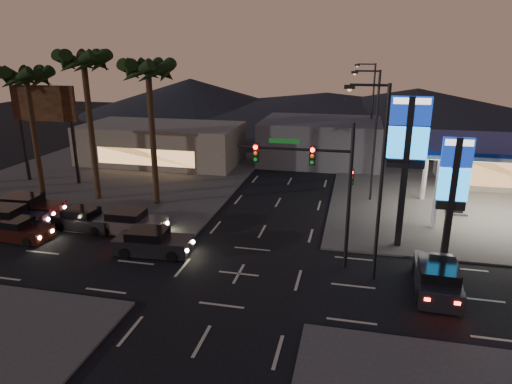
% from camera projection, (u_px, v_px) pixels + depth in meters
% --- Properties ---
extents(ground, '(140.00, 140.00, 0.00)m').
position_uv_depth(ground, '(239.00, 274.00, 24.38)').
color(ground, black).
rests_on(ground, ground).
extents(corner_lot_ne, '(24.00, 24.00, 0.12)m').
position_uv_depth(corner_lot_ne, '(487.00, 200.00, 35.87)').
color(corner_lot_ne, '#47443F').
rests_on(corner_lot_ne, ground).
extents(corner_lot_nw, '(24.00, 24.00, 0.12)m').
position_uv_depth(corner_lot_nw, '(117.00, 176.00, 42.58)').
color(corner_lot_nw, '#47443F').
rests_on(corner_lot_nw, ground).
extents(convenience_store, '(10.00, 6.00, 4.00)m').
position_uv_depth(convenience_store, '(501.00, 163.00, 39.51)').
color(convenience_store, '#726B5B').
rests_on(convenience_store, ground).
extents(pylon_sign_tall, '(2.20, 0.35, 9.00)m').
position_uv_depth(pylon_sign_tall, '(408.00, 143.00, 25.76)').
color(pylon_sign_tall, black).
rests_on(pylon_sign_tall, ground).
extents(pylon_sign_short, '(1.60, 0.35, 7.00)m').
position_uv_depth(pylon_sign_short, '(454.00, 180.00, 24.84)').
color(pylon_sign_short, black).
rests_on(pylon_sign_short, ground).
extents(traffic_signal_mast, '(6.10, 0.39, 8.00)m').
position_uv_depth(traffic_signal_mast, '(317.00, 174.00, 23.85)').
color(traffic_signal_mast, black).
rests_on(traffic_signal_mast, ground).
extents(pedestal_signal, '(0.32, 0.39, 4.30)m').
position_uv_depth(pedestal_signal, '(350.00, 190.00, 28.82)').
color(pedestal_signal, black).
rests_on(pedestal_signal, ground).
extents(streetlight_near, '(2.14, 0.25, 10.00)m').
position_uv_depth(streetlight_near, '(378.00, 173.00, 22.15)').
color(streetlight_near, black).
rests_on(streetlight_near, ground).
extents(streetlight_mid, '(2.14, 0.25, 10.00)m').
position_uv_depth(streetlight_mid, '(373.00, 129.00, 34.23)').
color(streetlight_mid, black).
rests_on(streetlight_mid, ground).
extents(streetlight_far, '(2.14, 0.25, 10.00)m').
position_uv_depth(streetlight_far, '(370.00, 106.00, 47.23)').
color(streetlight_far, black).
rests_on(streetlight_far, ground).
extents(palm_a, '(4.41, 4.41, 10.86)m').
position_uv_depth(palm_a, '(149.00, 79.00, 32.23)').
color(palm_a, black).
rests_on(palm_a, ground).
extents(palm_b, '(4.41, 4.41, 11.46)m').
position_uv_depth(palm_b, '(84.00, 70.00, 33.11)').
color(palm_b, black).
rests_on(palm_b, ground).
extents(palm_c, '(4.41, 4.41, 10.26)m').
position_uv_depth(palm_c, '(27.00, 84.00, 34.49)').
color(palm_c, black).
rests_on(palm_c, ground).
extents(billboard, '(6.00, 0.30, 8.50)m').
position_uv_depth(billboard, '(44.00, 111.00, 38.83)').
color(billboard, black).
rests_on(billboard, ground).
extents(building_far_west, '(16.00, 8.00, 4.00)m').
position_uv_depth(building_far_west, '(162.00, 144.00, 47.15)').
color(building_far_west, '#726B5B').
rests_on(building_far_west, ground).
extents(building_far_mid, '(12.00, 9.00, 4.40)m').
position_uv_depth(building_far_mid, '(321.00, 141.00, 47.45)').
color(building_far_mid, '#4C4C51').
rests_on(building_far_mid, ground).
extents(hill_left, '(40.00, 40.00, 6.00)m').
position_uv_depth(hill_left, '(191.00, 95.00, 84.46)').
color(hill_left, black).
rests_on(hill_left, ground).
extents(hill_right, '(50.00, 50.00, 5.00)m').
position_uv_depth(hill_right, '(417.00, 104.00, 76.23)').
color(hill_right, black).
rests_on(hill_right, ground).
extents(hill_center, '(60.00, 60.00, 4.00)m').
position_uv_depth(hill_center, '(326.00, 104.00, 79.52)').
color(hill_center, black).
rests_on(hill_center, ground).
extents(car_lane_a_front, '(4.65, 2.16, 1.48)m').
position_uv_depth(car_lane_a_front, '(152.00, 243.00, 26.58)').
color(car_lane_a_front, black).
rests_on(car_lane_a_front, ground).
extents(car_lane_a_mid, '(4.27, 1.97, 1.36)m').
position_uv_depth(car_lane_a_mid, '(18.00, 230.00, 28.58)').
color(car_lane_a_mid, black).
rests_on(car_lane_a_mid, ground).
extents(car_lane_a_rear, '(5.08, 2.34, 1.62)m').
position_uv_depth(car_lane_a_rear, '(7.00, 220.00, 29.93)').
color(car_lane_a_rear, black).
rests_on(car_lane_a_rear, ground).
extents(car_lane_b_front, '(4.61, 2.01, 1.49)m').
position_uv_depth(car_lane_b_front, '(130.00, 223.00, 29.57)').
color(car_lane_b_front, '#505053').
rests_on(car_lane_b_front, ground).
extents(car_lane_b_mid, '(4.38, 2.10, 1.39)m').
position_uv_depth(car_lane_b_mid, '(85.00, 220.00, 30.22)').
color(car_lane_b_mid, black).
rests_on(car_lane_b_mid, ground).
extents(car_lane_b_rear, '(5.14, 2.34, 1.65)m').
position_uv_depth(car_lane_b_rear, '(26.00, 208.00, 32.13)').
color(car_lane_b_rear, black).
rests_on(car_lane_b_rear, ground).
extents(suv_station, '(2.19, 4.74, 1.55)m').
position_uv_depth(suv_station, '(437.00, 278.00, 22.43)').
color(suv_station, black).
rests_on(suv_station, ground).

